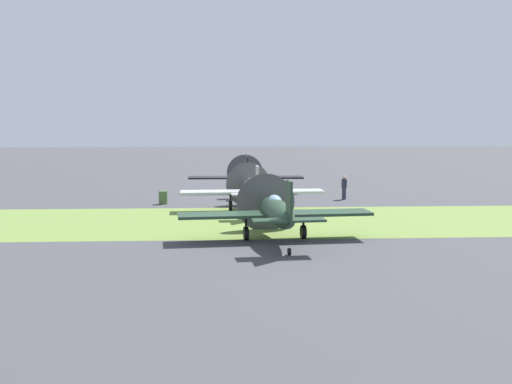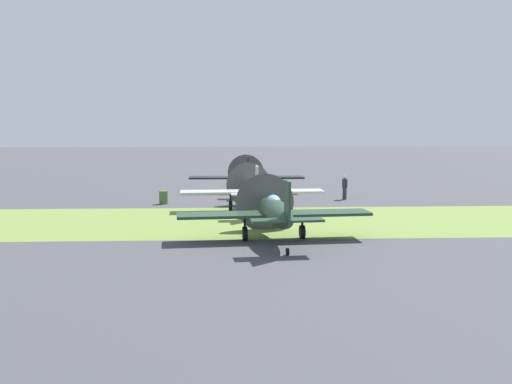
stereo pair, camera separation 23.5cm
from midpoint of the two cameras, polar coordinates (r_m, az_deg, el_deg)
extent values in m
plane|color=#424247|center=(48.83, -2.39, -0.22)|extent=(160.00, 160.00, 0.00)
cube|color=olive|center=(36.14, -2.25, -2.67)|extent=(120.00, 11.00, 0.01)
ellipsoid|color=black|center=(49.32, -0.70, 1.44)|extent=(1.21, 6.38, 1.16)
cube|color=black|center=(49.71, -0.71, 1.32)|extent=(9.00, 1.65, 0.13)
cube|color=black|center=(46.35, -0.60, 2.15)|extent=(0.10, 1.03, 1.78)
cube|color=black|center=(46.42, -0.60, 1.23)|extent=(3.00, 0.86, 0.09)
cone|color=#B7B24C|center=(52.72, -0.81, 1.78)|extent=(0.60, 0.66, 0.60)
cylinder|color=#4C4C51|center=(52.54, -0.80, 1.77)|extent=(3.00, 0.06, 3.00)
ellipsoid|color=#8CB2C6|center=(49.84, -0.72, 1.97)|extent=(0.66, 1.32, 0.66)
cylinder|color=black|center=(49.87, -2.28, 0.30)|extent=(0.21, 0.64, 0.64)
cylinder|color=black|center=(49.82, -2.28, 0.81)|extent=(0.11, 0.11, 0.90)
cylinder|color=black|center=(49.95, 0.84, 0.31)|extent=(0.21, 0.64, 0.64)
cylinder|color=black|center=(49.90, 0.84, 0.82)|extent=(0.11, 0.11, 0.90)
cylinder|color=black|center=(46.47, -0.59, -0.38)|extent=(0.11, 0.30, 0.30)
ellipsoid|color=#B2B7BC|center=(39.69, -0.13, 0.17)|extent=(1.46, 6.47, 1.17)
cube|color=#B2B7BC|center=(40.08, -0.18, 0.03)|extent=(9.14, 2.01, 0.13)
cube|color=#B2B7BC|center=(36.70, 0.28, 0.97)|extent=(0.14, 1.04, 1.80)
cube|color=#B2B7BC|center=(36.78, 0.28, -0.20)|extent=(3.06, 0.98, 0.09)
cone|color=#B7B24C|center=(43.11, -0.55, 0.69)|extent=(0.63, 0.69, 0.60)
cylinder|color=#4C4C51|center=(42.92, -0.53, 0.67)|extent=(3.02, 0.17, 3.02)
ellipsoid|color=#8CB2C6|center=(40.21, -0.21, 0.85)|extent=(0.72, 1.35, 0.66)
cylinder|color=black|center=(40.19, -2.14, -1.26)|extent=(0.24, 0.65, 0.64)
cylinder|color=black|center=(40.13, -2.14, -0.62)|extent=(0.11, 0.11, 0.91)
cylinder|color=black|center=(40.43, 1.74, -1.21)|extent=(0.24, 0.65, 0.64)
cylinder|color=black|center=(40.37, 1.74, -0.57)|extent=(0.11, 0.11, 0.91)
cylinder|color=black|center=(36.87, 0.29, -2.24)|extent=(0.13, 0.31, 0.30)
ellipsoid|color=#233D28|center=(30.17, 1.99, -1.83)|extent=(1.80, 6.72, 1.21)
cube|color=#233D28|center=(30.58, 1.87, -1.99)|extent=(9.48, 2.49, 0.14)
cube|color=#233D28|center=(27.10, 3.10, -0.93)|extent=(0.19, 1.08, 1.86)
cube|color=#233D28|center=(27.22, 3.09, -2.56)|extent=(3.19, 1.15, 0.10)
cone|color=#B7B24C|center=(33.65, 0.95, -0.93)|extent=(0.68, 0.74, 0.62)
cylinder|color=#4C4C51|center=(33.46, 1.01, -0.98)|extent=(3.12, 0.32, 3.12)
ellipsoid|color=#8CB2C6|center=(30.69, 1.81, -0.88)|extent=(0.80, 1.42, 0.68)
cylinder|color=black|center=(30.62, -0.79, -3.75)|extent=(0.27, 0.68, 0.66)
cylinder|color=black|center=(30.54, -0.79, -2.89)|extent=(0.12, 0.12, 0.94)
cylinder|color=black|center=(31.09, 4.41, -3.61)|extent=(0.27, 0.68, 0.66)
cylinder|color=black|center=(31.01, 4.41, -2.76)|extent=(0.12, 0.12, 0.94)
cylinder|color=black|center=(27.38, 3.11, -5.40)|extent=(0.14, 0.32, 0.31)
cylinder|color=#2D3342|center=(46.16, 8.14, -0.13)|extent=(0.30, 0.30, 0.88)
cylinder|color=#2D3342|center=(46.08, 8.15, 0.79)|extent=(0.38, 0.38, 0.62)
sphere|color=tan|center=(46.03, 8.16, 1.32)|extent=(0.23, 0.23, 0.23)
cylinder|color=#2D3342|center=(45.86, 8.33, 0.76)|extent=(0.11, 0.11, 0.59)
cylinder|color=#2D3342|center=(46.29, 7.98, 0.82)|extent=(0.11, 0.11, 0.59)
cylinder|color=#476633|center=(43.81, -8.19, -0.49)|extent=(0.60, 0.60, 0.90)
camera|label=1|loc=(0.12, -89.83, 0.02)|focal=44.35mm
camera|label=2|loc=(0.12, 90.17, -0.02)|focal=44.35mm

